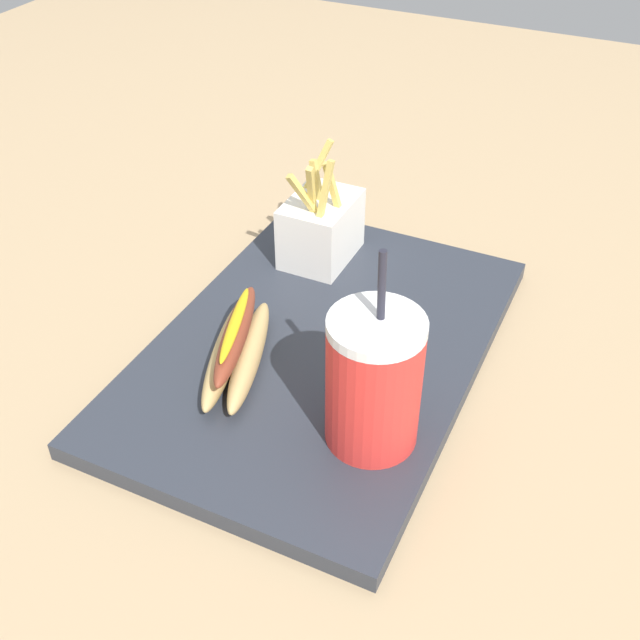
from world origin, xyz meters
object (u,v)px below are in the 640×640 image
at_px(fries_basket, 321,228).
at_px(hot_dog_1, 237,348).
at_px(soda_cup, 374,381).
at_px(ketchup_cup_1, 301,216).

bearing_deg(fries_basket, hot_dog_1, -177.57).
distance_m(soda_cup, fries_basket, 0.31).
xyz_separation_m(fries_basket, hot_dog_1, (-0.22, -0.01, -0.02)).
height_order(hot_dog_1, ketchup_cup_1, hot_dog_1).
bearing_deg(soda_cup, hot_dog_1, 78.52).
height_order(soda_cup, hot_dog_1, soda_cup).
bearing_deg(fries_basket, ketchup_cup_1, 43.33).
height_order(fries_basket, ketchup_cup_1, fries_basket).
xyz_separation_m(fries_basket, ketchup_cup_1, (0.06, 0.06, -0.03)).
height_order(fries_basket, hot_dog_1, fries_basket).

